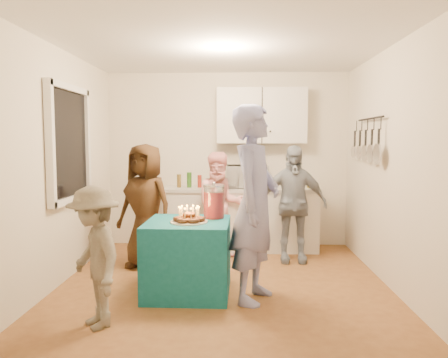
{
  "coord_description": "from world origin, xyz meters",
  "views": [
    {
      "loc": [
        0.17,
        -4.61,
        1.58
      ],
      "look_at": [
        0.0,
        0.35,
        1.15
      ],
      "focal_mm": 35.0,
      "sensor_mm": 36.0,
      "label": 1
    }
  ],
  "objects_px": {
    "man_birthday": "(255,204)",
    "woman_back_center": "(220,205)",
    "microwave": "(247,176)",
    "child_near_left": "(94,257)",
    "woman_back_right": "(292,204)",
    "woman_back_left": "(146,206)",
    "party_table": "(188,257)",
    "punch_jar": "(214,202)",
    "counter": "(241,220)"
  },
  "relations": [
    {
      "from": "man_birthday",
      "to": "woman_back_center",
      "type": "relative_size",
      "value": 1.35
    },
    {
      "from": "microwave",
      "to": "child_near_left",
      "type": "xyz_separation_m",
      "value": [
        -1.34,
        -2.73,
        -0.47
      ]
    },
    {
      "from": "woman_back_right",
      "to": "woman_back_left",
      "type": "bearing_deg",
      "value": -170.14
    },
    {
      "from": "microwave",
      "to": "party_table",
      "type": "xyz_separation_m",
      "value": [
        -0.65,
        -1.89,
        -0.69
      ]
    },
    {
      "from": "punch_jar",
      "to": "party_table",
      "type": "bearing_deg",
      "value": -143.1
    },
    {
      "from": "woman_back_center",
      "to": "punch_jar",
      "type": "bearing_deg",
      "value": -105.3
    },
    {
      "from": "counter",
      "to": "microwave",
      "type": "distance_m",
      "value": 0.65
    },
    {
      "from": "woman_back_left",
      "to": "woman_back_center",
      "type": "xyz_separation_m",
      "value": [
        0.92,
        0.46,
        -0.06
      ]
    },
    {
      "from": "man_birthday",
      "to": "woman_back_right",
      "type": "distance_m",
      "value": 1.53
    },
    {
      "from": "punch_jar",
      "to": "child_near_left",
      "type": "xyz_separation_m",
      "value": [
        -0.95,
        -1.04,
        -0.33
      ]
    },
    {
      "from": "counter",
      "to": "woman_back_right",
      "type": "xyz_separation_m",
      "value": [
        0.67,
        -0.64,
        0.33
      ]
    },
    {
      "from": "microwave",
      "to": "woman_back_left",
      "type": "height_order",
      "value": "woman_back_left"
    },
    {
      "from": "woman_back_left",
      "to": "woman_back_right",
      "type": "relative_size",
      "value": 1.01
    },
    {
      "from": "woman_back_right",
      "to": "man_birthday",
      "type": "bearing_deg",
      "value": -110.62
    },
    {
      "from": "man_birthday",
      "to": "woman_back_center",
      "type": "bearing_deg",
      "value": 34.21
    },
    {
      "from": "punch_jar",
      "to": "woman_back_left",
      "type": "relative_size",
      "value": 0.22
    },
    {
      "from": "party_table",
      "to": "counter",
      "type": "bearing_deg",
      "value": 73.57
    },
    {
      "from": "counter",
      "to": "microwave",
      "type": "relative_size",
      "value": 3.76
    },
    {
      "from": "punch_jar",
      "to": "woman_back_left",
      "type": "xyz_separation_m",
      "value": [
        -0.9,
        0.74,
        -0.16
      ]
    },
    {
      "from": "party_table",
      "to": "child_near_left",
      "type": "bearing_deg",
      "value": -129.37
    },
    {
      "from": "party_table",
      "to": "woman_back_left",
      "type": "distance_m",
      "value": 1.2
    },
    {
      "from": "counter",
      "to": "woman_back_center",
      "type": "bearing_deg",
      "value": -119.47
    },
    {
      "from": "woman_back_center",
      "to": "woman_back_right",
      "type": "relative_size",
      "value": 0.94
    },
    {
      "from": "counter",
      "to": "microwave",
      "type": "xyz_separation_m",
      "value": [
        0.09,
        0.0,
        0.64
      ]
    },
    {
      "from": "counter",
      "to": "child_near_left",
      "type": "distance_m",
      "value": 3.01
    },
    {
      "from": "woman_back_left",
      "to": "woman_back_right",
      "type": "height_order",
      "value": "woman_back_left"
    },
    {
      "from": "counter",
      "to": "punch_jar",
      "type": "distance_m",
      "value": 1.79
    },
    {
      "from": "punch_jar",
      "to": "man_birthday",
      "type": "height_order",
      "value": "man_birthday"
    },
    {
      "from": "child_near_left",
      "to": "microwave",
      "type": "bearing_deg",
      "value": 117.62
    },
    {
      "from": "woman_back_center",
      "to": "child_near_left",
      "type": "height_order",
      "value": "woman_back_center"
    },
    {
      "from": "woman_back_right",
      "to": "child_near_left",
      "type": "height_order",
      "value": "woman_back_right"
    },
    {
      "from": "counter",
      "to": "party_table",
      "type": "bearing_deg",
      "value": -106.43
    },
    {
      "from": "counter",
      "to": "microwave",
      "type": "height_order",
      "value": "microwave"
    },
    {
      "from": "party_table",
      "to": "man_birthday",
      "type": "distance_m",
      "value": 0.92
    },
    {
      "from": "party_table",
      "to": "woman_back_left",
      "type": "height_order",
      "value": "woman_back_left"
    },
    {
      "from": "punch_jar",
      "to": "woman_back_center",
      "type": "distance_m",
      "value": 1.22
    },
    {
      "from": "woman_back_left",
      "to": "microwave",
      "type": "bearing_deg",
      "value": 60.88
    },
    {
      "from": "party_table",
      "to": "woman_back_left",
      "type": "xyz_separation_m",
      "value": [
        -0.64,
        0.94,
        0.39
      ]
    },
    {
      "from": "microwave",
      "to": "woman_back_left",
      "type": "xyz_separation_m",
      "value": [
        -1.28,
        -0.95,
        -0.3
      ]
    },
    {
      "from": "woman_back_right",
      "to": "child_near_left",
      "type": "xyz_separation_m",
      "value": [
        -1.92,
        -2.1,
        -0.16
      ]
    },
    {
      "from": "woman_back_left",
      "to": "child_near_left",
      "type": "relative_size",
      "value": 1.28
    },
    {
      "from": "counter",
      "to": "man_birthday",
      "type": "bearing_deg",
      "value": -86.42
    },
    {
      "from": "man_birthday",
      "to": "woman_back_right",
      "type": "relative_size",
      "value": 1.27
    },
    {
      "from": "microwave",
      "to": "woman_back_right",
      "type": "relative_size",
      "value": 0.38
    },
    {
      "from": "man_birthday",
      "to": "woman_back_left",
      "type": "relative_size",
      "value": 1.25
    },
    {
      "from": "counter",
      "to": "man_birthday",
      "type": "distance_m",
      "value": 2.13
    },
    {
      "from": "woman_back_center",
      "to": "woman_back_right",
      "type": "distance_m",
      "value": 0.96
    },
    {
      "from": "woman_back_center",
      "to": "party_table",
      "type": "bearing_deg",
      "value": -115.64
    },
    {
      "from": "woman_back_left",
      "to": "counter",
      "type": "bearing_deg",
      "value": 62.86
    },
    {
      "from": "man_birthday",
      "to": "microwave",
      "type": "bearing_deg",
      "value": 20.74
    }
  ]
}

